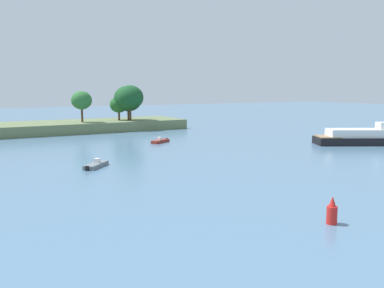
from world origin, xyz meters
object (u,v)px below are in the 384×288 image
object	(u,v)px
small_motorboat	(160,141)
white_riverboat	(371,137)
channel_buoy_red	(332,212)
fishing_skiff	(96,165)

from	to	relation	value
small_motorboat	white_riverboat	xyz separation A→B (m)	(28.67, -19.32, 0.92)
small_motorboat	channel_buoy_red	xyz separation A→B (m)	(-7.92, -42.40, 0.54)
fishing_skiff	white_riverboat	size ratio (longest dim) A/B	0.21
small_motorboat	white_riverboat	bearing A→B (deg)	-33.97
small_motorboat	channel_buoy_red	size ratio (longest dim) A/B	2.10
fishing_skiff	small_motorboat	bearing A→B (deg)	44.32
white_riverboat	channel_buoy_red	world-z (taller)	white_riverboat
fishing_skiff	white_riverboat	world-z (taller)	white_riverboat
fishing_skiff	white_riverboat	distance (m)	44.57
small_motorboat	fishing_skiff	xyz separation A→B (m)	(-15.71, -15.34, -0.00)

